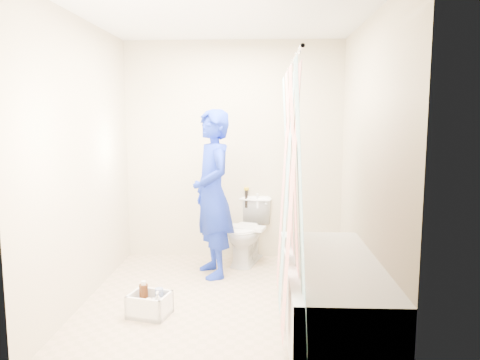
{
  "coord_description": "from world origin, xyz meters",
  "views": [
    {
      "loc": [
        0.31,
        -3.87,
        1.59
      ],
      "look_at": [
        0.11,
        0.43,
        0.99
      ],
      "focal_mm": 35.0,
      "sensor_mm": 36.0,
      "label": 1
    }
  ],
  "objects_px": {
    "bathtub": "(331,290)",
    "cleaning_caddy": "(151,306)",
    "plumber": "(213,194)",
    "toilet": "(248,231)"
  },
  "relations": [
    {
      "from": "bathtub",
      "to": "toilet",
      "type": "height_order",
      "value": "toilet"
    },
    {
      "from": "bathtub",
      "to": "cleaning_caddy",
      "type": "relative_size",
      "value": 4.89
    },
    {
      "from": "toilet",
      "to": "plumber",
      "type": "bearing_deg",
      "value": -112.16
    },
    {
      "from": "plumber",
      "to": "cleaning_caddy",
      "type": "relative_size",
      "value": 4.61
    },
    {
      "from": "toilet",
      "to": "cleaning_caddy",
      "type": "xyz_separation_m",
      "value": [
        -0.73,
        -1.43,
        -0.26
      ]
    },
    {
      "from": "toilet",
      "to": "plumber",
      "type": "distance_m",
      "value": 0.72
    },
    {
      "from": "toilet",
      "to": "cleaning_caddy",
      "type": "height_order",
      "value": "toilet"
    },
    {
      "from": "bathtub",
      "to": "cleaning_caddy",
      "type": "distance_m",
      "value": 1.43
    },
    {
      "from": "bathtub",
      "to": "cleaning_caddy",
      "type": "xyz_separation_m",
      "value": [
        -1.42,
        0.07,
        -0.18
      ]
    },
    {
      "from": "bathtub",
      "to": "plumber",
      "type": "xyz_separation_m",
      "value": [
        -1.02,
        1.08,
        0.56
      ]
    }
  ]
}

